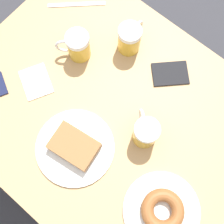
{
  "coord_description": "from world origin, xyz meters",
  "views": [
    {
      "loc": [
        0.23,
        0.19,
        1.72
      ],
      "look_at": [
        0.0,
        0.0,
        0.72
      ],
      "focal_mm": 50.0,
      "sensor_mm": 36.0,
      "label": 1
    }
  ],
  "objects_px": {
    "napkin_folded": "(36,82)",
    "passport_far_edge": "(170,74)",
    "beer_mug_left": "(78,46)",
    "plate_with_donut": "(162,211)",
    "beer_mug_center": "(130,38)",
    "knife": "(77,4)",
    "plate_with_cake": "(75,147)",
    "beer_mug_right": "(145,132)"
  },
  "relations": [
    {
      "from": "passport_far_edge",
      "to": "beer_mug_left",
      "type": "bearing_deg",
      "value": -63.76
    },
    {
      "from": "plate_with_donut",
      "to": "knife",
      "type": "height_order",
      "value": "plate_with_donut"
    },
    {
      "from": "plate_with_cake",
      "to": "beer_mug_right",
      "type": "xyz_separation_m",
      "value": [
        -0.18,
        0.15,
        0.04
      ]
    },
    {
      "from": "beer_mug_left",
      "to": "napkin_folded",
      "type": "relative_size",
      "value": 0.75
    },
    {
      "from": "beer_mug_center",
      "to": "knife",
      "type": "height_order",
      "value": "beer_mug_center"
    },
    {
      "from": "beer_mug_left",
      "to": "plate_with_cake",
      "type": "bearing_deg",
      "value": 39.7
    },
    {
      "from": "plate_with_donut",
      "to": "napkin_folded",
      "type": "distance_m",
      "value": 0.6
    },
    {
      "from": "plate_with_donut",
      "to": "knife",
      "type": "bearing_deg",
      "value": -118.75
    },
    {
      "from": "plate_with_cake",
      "to": "knife",
      "type": "bearing_deg",
      "value": -138.47
    },
    {
      "from": "passport_far_edge",
      "to": "plate_with_donut",
      "type": "bearing_deg",
      "value": 33.76
    },
    {
      "from": "napkin_folded",
      "to": "passport_far_edge",
      "type": "relative_size",
      "value": 0.98
    },
    {
      "from": "plate_with_cake",
      "to": "plate_with_donut",
      "type": "relative_size",
      "value": 1.08
    },
    {
      "from": "plate_with_donut",
      "to": "knife",
      "type": "xyz_separation_m",
      "value": [
        -0.39,
        -0.7,
        -0.02
      ]
    },
    {
      "from": "beer_mug_left",
      "to": "passport_far_edge",
      "type": "height_order",
      "value": "beer_mug_left"
    },
    {
      "from": "beer_mug_left",
      "to": "knife",
      "type": "height_order",
      "value": "beer_mug_left"
    },
    {
      "from": "beer_mug_right",
      "to": "knife",
      "type": "height_order",
      "value": "beer_mug_right"
    },
    {
      "from": "beer_mug_left",
      "to": "plate_with_donut",
      "type": "bearing_deg",
      "value": 66.83
    },
    {
      "from": "beer_mug_center",
      "to": "napkin_folded",
      "type": "bearing_deg",
      "value": -26.74
    },
    {
      "from": "plate_with_cake",
      "to": "beer_mug_right",
      "type": "bearing_deg",
      "value": 140.13
    },
    {
      "from": "plate_with_donut",
      "to": "beer_mug_left",
      "type": "xyz_separation_m",
      "value": [
        -0.24,
        -0.56,
        0.04
      ]
    },
    {
      "from": "plate_with_cake",
      "to": "napkin_folded",
      "type": "xyz_separation_m",
      "value": [
        -0.08,
        -0.26,
        -0.01
      ]
    },
    {
      "from": "plate_with_cake",
      "to": "plate_with_donut",
      "type": "bearing_deg",
      "value": 94.48
    },
    {
      "from": "plate_with_cake",
      "to": "passport_far_edge",
      "type": "bearing_deg",
      "value": 169.11
    },
    {
      "from": "beer_mug_right",
      "to": "knife",
      "type": "relative_size",
      "value": 0.66
    },
    {
      "from": "plate_with_donut",
      "to": "beer_mug_center",
      "type": "xyz_separation_m",
      "value": [
        -0.38,
        -0.44,
        0.04
      ]
    },
    {
      "from": "plate_with_cake",
      "to": "beer_mug_left",
      "type": "distance_m",
      "value": 0.35
    },
    {
      "from": "beer_mug_right",
      "to": "knife",
      "type": "distance_m",
      "value": 0.57
    },
    {
      "from": "plate_with_donut",
      "to": "passport_far_edge",
      "type": "height_order",
      "value": "plate_with_donut"
    },
    {
      "from": "napkin_folded",
      "to": "plate_with_cake",
      "type": "bearing_deg",
      "value": 72.01
    },
    {
      "from": "plate_with_cake",
      "to": "beer_mug_center",
      "type": "bearing_deg",
      "value": -165.97
    },
    {
      "from": "knife",
      "to": "passport_far_edge",
      "type": "distance_m",
      "value": 0.44
    },
    {
      "from": "plate_with_cake",
      "to": "beer_mug_left",
      "type": "bearing_deg",
      "value": -140.3
    },
    {
      "from": "beer_mug_right",
      "to": "napkin_folded",
      "type": "distance_m",
      "value": 0.42
    },
    {
      "from": "napkin_folded",
      "to": "knife",
      "type": "distance_m",
      "value": 0.34
    },
    {
      "from": "beer_mug_left",
      "to": "beer_mug_center",
      "type": "relative_size",
      "value": 0.92
    },
    {
      "from": "beer_mug_right",
      "to": "passport_far_edge",
      "type": "distance_m",
      "value": 0.25
    },
    {
      "from": "napkin_folded",
      "to": "beer_mug_right",
      "type": "bearing_deg",
      "value": 102.69
    },
    {
      "from": "beer_mug_left",
      "to": "beer_mug_center",
      "type": "bearing_deg",
      "value": 139.23
    },
    {
      "from": "knife",
      "to": "napkin_folded",
      "type": "bearing_deg",
      "value": 17.56
    },
    {
      "from": "plate_with_cake",
      "to": "knife",
      "type": "relative_size",
      "value": 1.52
    },
    {
      "from": "beer_mug_center",
      "to": "beer_mug_right",
      "type": "bearing_deg",
      "value": 47.68
    },
    {
      "from": "napkin_folded",
      "to": "passport_far_edge",
      "type": "height_order",
      "value": "passport_far_edge"
    }
  ]
}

